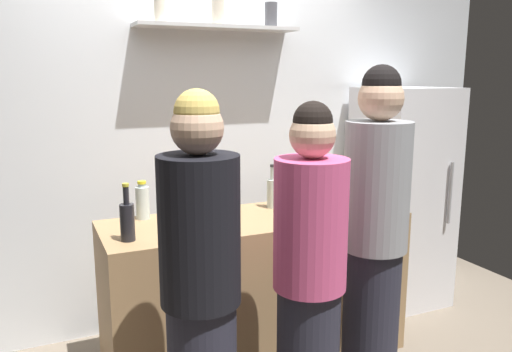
% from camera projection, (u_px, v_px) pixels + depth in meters
% --- Properties ---
extents(back_wall_assembly, '(4.80, 0.32, 2.60)m').
position_uv_depth(back_wall_assembly, '(197.00, 138.00, 3.56)').
color(back_wall_assembly, white).
rests_on(back_wall_assembly, ground).
extents(refrigerator, '(0.60, 0.64, 1.65)m').
position_uv_depth(refrigerator, '(401.00, 197.00, 3.89)').
color(refrigerator, white).
rests_on(refrigerator, ground).
extents(counter, '(1.82, 0.63, 0.90)m').
position_uv_depth(counter, '(256.00, 287.00, 3.14)').
color(counter, '#9E7A51').
rests_on(counter, ground).
extents(baking_pan, '(0.34, 0.24, 0.05)m').
position_uv_depth(baking_pan, '(319.00, 212.00, 3.07)').
color(baking_pan, gray).
rests_on(baking_pan, counter).
extents(utensil_holder, '(0.12, 0.12, 0.22)m').
position_uv_depth(utensil_holder, '(309.00, 195.00, 3.34)').
color(utensil_holder, '#B2B2B7').
rests_on(utensil_holder, counter).
extents(wine_bottle_pale_glass, '(0.07, 0.07, 0.28)m').
position_uv_depth(wine_bottle_pale_glass, '(273.00, 192.00, 3.24)').
color(wine_bottle_pale_glass, '#B2BFB2').
rests_on(wine_bottle_pale_glass, counter).
extents(wine_bottle_dark_glass, '(0.07, 0.07, 0.30)m').
position_uv_depth(wine_bottle_dark_glass, '(127.00, 220.00, 2.59)').
color(wine_bottle_dark_glass, black).
rests_on(wine_bottle_dark_glass, counter).
extents(water_bottle_plastic, '(0.08, 0.08, 0.23)m').
position_uv_depth(water_bottle_plastic, '(143.00, 202.00, 2.99)').
color(water_bottle_plastic, silver).
rests_on(water_bottle_plastic, counter).
extents(person_grey_hoodie, '(0.34, 0.34, 1.79)m').
position_uv_depth(person_grey_hoodie, '(374.00, 239.00, 2.66)').
color(person_grey_hoodie, '#262633').
rests_on(person_grey_hoodie, ground).
extents(person_blonde, '(0.34, 0.34, 1.69)m').
position_uv_depth(person_blonde, '(201.00, 292.00, 2.15)').
color(person_blonde, '#262633').
rests_on(person_blonde, ground).
extents(person_pink_top, '(0.34, 0.34, 1.63)m').
position_uv_depth(person_pink_top, '(309.00, 280.00, 2.37)').
color(person_pink_top, '#262633').
rests_on(person_pink_top, ground).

